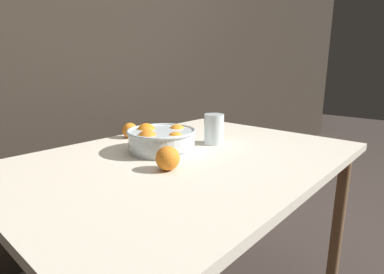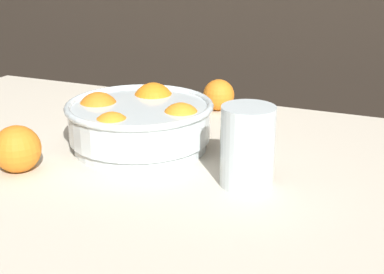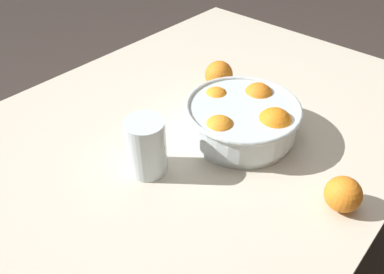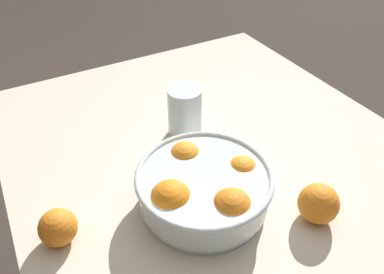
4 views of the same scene
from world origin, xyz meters
name	(u,v)px [view 2 (image 2 of 4)]	position (x,y,z in m)	size (l,w,h in m)	color
dining_table	(126,211)	(0.00, 0.00, 0.65)	(1.28, 0.92, 0.72)	beige
fruit_bowl	(139,122)	(-0.03, 0.11, 0.77)	(0.27, 0.27, 0.10)	silver
juice_glass	(247,151)	(0.20, 0.03, 0.78)	(0.08, 0.08, 0.13)	#F4A314
orange_loose_near_bowl	(219,95)	(0.03, 0.38, 0.76)	(0.07, 0.07, 0.07)	orange
orange_loose_front	(17,149)	(-0.16, -0.07, 0.76)	(0.08, 0.08, 0.08)	orange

